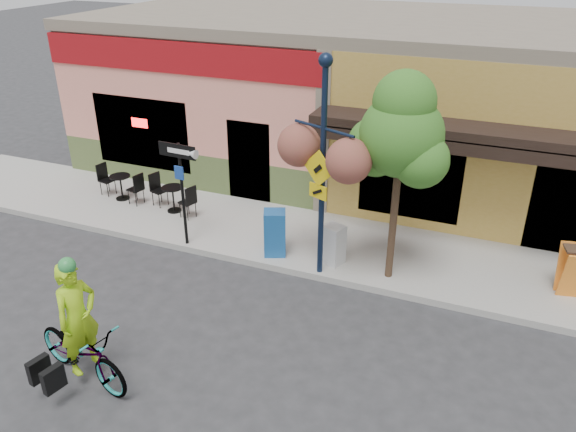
# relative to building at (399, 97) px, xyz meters

# --- Properties ---
(ground) EXTENTS (90.00, 90.00, 0.00)m
(ground) POSITION_rel_building_xyz_m (0.00, -7.50, -2.25)
(ground) COLOR #2D2D30
(ground) RESTS_ON ground
(sidewalk) EXTENTS (24.00, 3.00, 0.15)m
(sidewalk) POSITION_rel_building_xyz_m (0.00, -5.50, -2.17)
(sidewalk) COLOR #9E9B93
(sidewalk) RESTS_ON ground
(curb) EXTENTS (24.00, 0.12, 0.15)m
(curb) POSITION_rel_building_xyz_m (0.00, -6.95, -2.17)
(curb) COLOR #A8A59E
(curb) RESTS_ON ground
(building) EXTENTS (18.20, 8.20, 4.50)m
(building) POSITION_rel_building_xyz_m (0.00, 0.00, 0.00)
(building) COLOR #F18C77
(building) RESTS_ON ground
(bicycle) EXTENTS (2.16, 1.15, 1.08)m
(bicycle) POSITION_rel_building_xyz_m (-2.61, -11.15, -1.71)
(bicycle) COLOR maroon
(bicycle) RESTS_ON ground
(cyclist_rider) EXTENTS (0.61, 0.79, 1.93)m
(cyclist_rider) POSITION_rel_building_xyz_m (-2.56, -11.15, -1.29)
(cyclist_rider) COLOR #A4DD17
(cyclist_rider) RESTS_ON ground
(lamp_post) EXTENTS (1.56, 1.08, 4.53)m
(lamp_post) POSITION_rel_building_xyz_m (-0.06, -6.85, 0.17)
(lamp_post) COLOR #101C33
(lamp_post) RESTS_ON sidewalk
(one_way_sign) EXTENTS (0.94, 0.26, 2.43)m
(one_way_sign) POSITION_rel_building_xyz_m (-3.30, -6.85, -0.89)
(one_way_sign) COLOR black
(one_way_sign) RESTS_ON sidewalk
(cafe_set_left) EXTENTS (1.57, 1.00, 0.87)m
(cafe_set_left) POSITION_rel_building_xyz_m (-6.20, -5.38, -1.66)
(cafe_set_left) COLOR black
(cafe_set_left) RESTS_ON sidewalk
(cafe_set_right) EXTENTS (1.62, 1.15, 0.88)m
(cafe_set_right) POSITION_rel_building_xyz_m (-4.49, -5.50, -1.66)
(cafe_set_right) COLOR black
(cafe_set_right) RESTS_ON sidewalk
(newspaper_box_blue) EXTENTS (0.59, 0.56, 1.05)m
(newspaper_box_blue) POSITION_rel_building_xyz_m (-1.23, -6.53, -1.58)
(newspaper_box_blue) COLOR #195599
(newspaper_box_blue) RESTS_ON sidewalk
(newspaper_box_grey) EXTENTS (0.52, 0.50, 0.88)m
(newspaper_box_grey) POSITION_rel_building_xyz_m (0.09, -6.40, -1.66)
(newspaper_box_grey) COLOR silver
(newspaper_box_grey) RESTS_ON sidewalk
(street_tree) EXTENTS (1.69, 1.69, 4.32)m
(street_tree) POSITION_rel_building_xyz_m (1.33, -6.48, 0.06)
(street_tree) COLOR #3D7A26
(street_tree) RESTS_ON sidewalk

